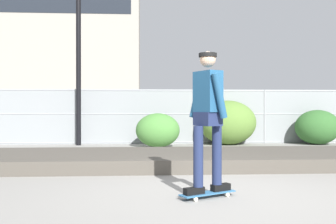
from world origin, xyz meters
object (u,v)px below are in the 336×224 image
(skateboard, at_px, (208,193))
(shrub_center, at_px, (228,123))
(parked_car_mid, at_px, (260,117))
(skater, at_px, (208,112))
(shrub_right, at_px, (317,127))
(street_lamp, at_px, (78,25))
(shrub_left, at_px, (158,130))
(parked_car_near, at_px, (98,118))

(skateboard, distance_m, shrub_center, 7.86)
(skateboard, relative_size, parked_car_mid, 0.18)
(skater, height_order, shrub_right, skater)
(street_lamp, xyz_separation_m, shrub_right, (7.89, -0.20, -3.35))
(shrub_left, distance_m, shrub_right, 5.38)
(street_lamp, distance_m, parked_car_mid, 8.24)
(parked_car_near, bearing_deg, parked_car_mid, 1.06)
(skateboard, distance_m, skater, 1.08)
(skater, height_order, parked_car_near, skater)
(skateboard, relative_size, shrub_center, 0.42)
(parked_car_mid, xyz_separation_m, shrub_left, (-4.42, -3.95, -0.31))
(street_lamp, relative_size, parked_car_mid, 1.38)
(street_lamp, distance_m, shrub_center, 5.84)
(shrub_center, bearing_deg, skateboard, -104.22)
(skateboard, distance_m, shrub_left, 6.90)
(parked_car_mid, bearing_deg, skater, -110.30)
(skateboard, height_order, street_lamp, street_lamp)
(skateboard, xyz_separation_m, shrub_left, (-0.41, 6.87, 0.47))
(skater, relative_size, street_lamp, 0.30)
(skateboard, bearing_deg, parked_car_near, 104.04)
(skateboard, bearing_deg, shrub_center, 75.78)
(shrub_right, bearing_deg, skateboard, -123.38)
(parked_car_mid, relative_size, shrub_left, 3.33)
(parked_car_near, height_order, parked_car_mid, same)
(shrub_center, bearing_deg, skater, -104.22)
(street_lamp, bearing_deg, skateboard, -68.92)
(parked_car_near, xyz_separation_m, shrub_right, (7.60, -3.22, -0.26))
(street_lamp, xyz_separation_m, shrub_center, (4.88, -0.09, -3.19))
(skater, distance_m, shrub_left, 6.91)
(shrub_left, xyz_separation_m, shrub_center, (2.34, 0.72, 0.21))
(parked_car_mid, bearing_deg, skateboard, -110.30)
(shrub_center, bearing_deg, street_lamp, 178.89)
(shrub_center, relative_size, shrub_right, 1.27)
(skateboard, relative_size, street_lamp, 0.13)
(skater, height_order, shrub_center, skater)
(street_lamp, xyz_separation_m, parked_car_mid, (6.96, 3.14, -3.09))
(parked_car_near, height_order, shrub_center, parked_car_near)
(skater, xyz_separation_m, shrub_center, (1.92, 7.59, -0.41))
(parked_car_near, xyz_separation_m, shrub_center, (4.60, -3.11, -0.11))
(street_lamp, bearing_deg, shrub_left, -17.65)
(skateboard, height_order, shrub_center, shrub_center)
(skateboard, relative_size, skater, 0.43)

